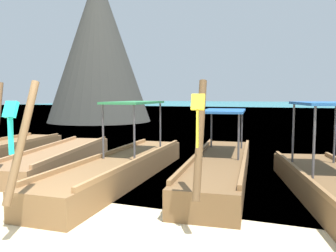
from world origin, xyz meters
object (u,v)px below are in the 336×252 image
Objects in this scene: longtail_boat_turquoise_ribbon at (122,167)px; longtail_boat_yellow_ribbon at (220,167)px; karst_rock at (97,49)px; longtail_boat_orange_ribbon at (59,157)px; longtail_boat_red_ribbon at (335,186)px.

longtail_boat_yellow_ribbon is at bearing 20.94° from longtail_boat_turquoise_ribbon.
longtail_boat_turquoise_ribbon is 0.57× the size of karst_rock.
longtail_boat_orange_ribbon is 18.78m from karst_rock.
karst_rock is at bearing 130.57° from longtail_boat_yellow_ribbon.
longtail_boat_red_ribbon is (7.47, -0.90, 0.06)m from longtail_boat_orange_ribbon.
karst_rock is at bearing 123.86° from longtail_boat_turquoise_ribbon.
longtail_boat_red_ribbon reaches higher than longtail_boat_orange_ribbon.
karst_rock is at bearing 133.84° from longtail_boat_red_ribbon.
longtail_boat_red_ribbon is 23.76m from karst_rock.
longtail_boat_red_ribbon reaches higher than longtail_boat_turquoise_ribbon.
longtail_boat_orange_ribbon is 0.48× the size of karst_rock.
longtail_boat_orange_ribbon is at bearing -179.81° from longtail_boat_yellow_ribbon.
karst_rock is (-16.00, 16.66, 5.58)m from longtail_boat_red_ribbon.
longtail_boat_orange_ribbon is at bearing -61.57° from karst_rock.
longtail_boat_red_ribbon is at bearing -20.05° from longtail_boat_yellow_ribbon.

